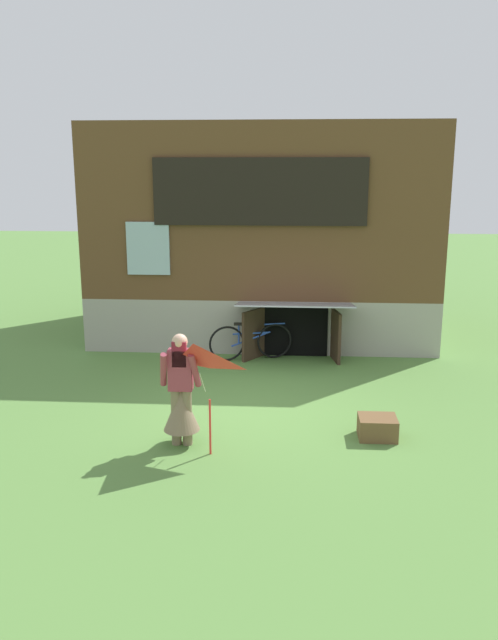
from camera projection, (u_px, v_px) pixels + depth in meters
ground_plane at (250, 405)px, 10.76m from camera, size 60.00×60.00×0.00m
log_house at (265, 231)px, 15.34m from camera, size 7.62×5.70×4.83m
person at (181, 399)px, 9.07m from camera, size 0.61×0.53×1.65m
kite at (194, 370)px, 8.43m from camera, size 0.92×0.90×1.55m
bicycle_blue at (251, 342)px, 13.24m from camera, size 1.70×0.53×0.80m
wooden_crate at (377, 427)px, 9.42m from camera, size 0.56×0.47×0.32m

